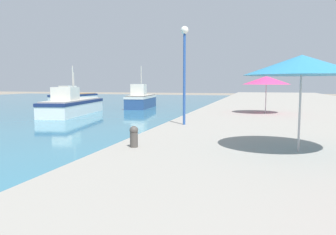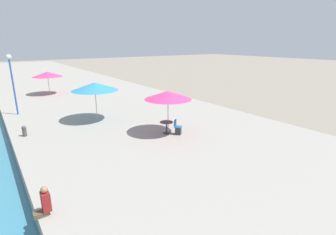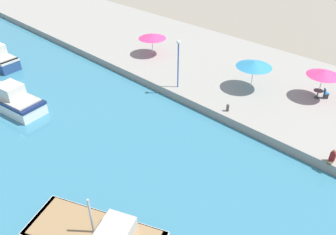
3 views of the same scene
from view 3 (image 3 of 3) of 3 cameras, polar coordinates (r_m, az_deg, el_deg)
name	(u,v)px [view 3 (image 3 of 3)]	position (r m, az deg, el deg)	size (l,w,h in m)	color
quay_promenade	(127,34)	(45.71, -7.10, 14.26)	(16.00, 90.00, 0.77)	gray
fishing_boat_mid	(4,96)	(32.59, -26.70, 3.38)	(3.88, 9.46, 4.17)	white
cafe_umbrella_pink	(324,73)	(30.96, 25.55, 7.02)	(2.84, 2.84, 2.64)	#B7B7B7
cafe_umbrella_white	(254,64)	(30.50, 14.80, 9.02)	(3.23, 3.23, 2.73)	#B7B7B7
cafe_umbrella_striped	(152,36)	(37.15, -2.77, 14.01)	(3.08, 3.08, 2.41)	#B7B7B7
cafe_table	(318,92)	(31.65, 24.65, 3.98)	(0.80, 0.80, 0.74)	#333338
cafe_chair_left	(326,95)	(32.00, 25.77, 3.57)	(0.58, 0.59, 0.91)	#2D2D33
person_at_quay	(332,157)	(24.36, 26.72, -6.14)	(0.55, 0.36, 1.02)	brown
mooring_bollard	(228,107)	(27.45, 10.37, 1.76)	(0.26, 0.26, 0.65)	#4C4742
lamppost	(178,56)	(29.49, 1.80, 10.66)	(0.36, 0.36, 4.56)	#28519E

